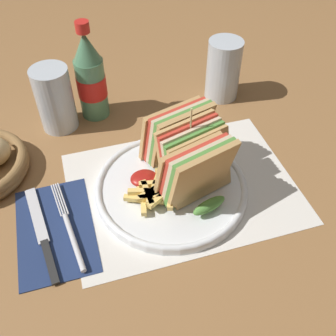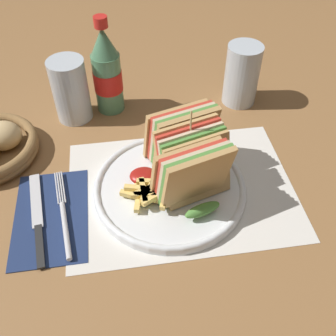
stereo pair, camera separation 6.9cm
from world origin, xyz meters
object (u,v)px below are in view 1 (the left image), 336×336
object	(u,v)px
club_sandwich	(189,155)
plate_main	(171,187)
fork	(71,232)
coke_bottle_near	(91,78)
knife	(42,232)
glass_far	(56,103)
glass_near	(223,73)

from	to	relation	value
club_sandwich	plate_main	bearing A→B (deg)	-166.41
fork	coke_bottle_near	distance (m)	0.33
fork	knife	distance (m)	0.05
club_sandwich	glass_far	size ratio (longest dim) A/B	1.56
plate_main	glass_near	size ratio (longest dim) A/B	2.01
coke_bottle_near	glass_near	size ratio (longest dim) A/B	1.56
club_sandwich	coke_bottle_near	xyz separation A→B (m)	(-0.13, 0.26, 0.02)
fork	glass_near	bearing A→B (deg)	30.05
club_sandwich	fork	bearing A→B (deg)	-166.39
club_sandwich	glass_near	world-z (taller)	club_sandwich
knife	glass_far	bearing A→B (deg)	70.18
glass_near	plate_main	bearing A→B (deg)	-128.21
glass_near	knife	bearing A→B (deg)	-146.84
club_sandwich	glass_near	bearing A→B (deg)	56.02
plate_main	fork	world-z (taller)	plate_main
plate_main	glass_far	distance (m)	0.30
plate_main	club_sandwich	xyz separation A→B (m)	(0.03, 0.01, 0.06)
club_sandwich	glass_far	distance (m)	0.31
coke_bottle_near	glass_far	xyz separation A→B (m)	(-0.08, -0.02, -0.03)
fork	coke_bottle_near	xyz separation A→B (m)	(0.09, 0.31, 0.08)
knife	coke_bottle_near	xyz separation A→B (m)	(0.14, 0.29, 0.08)
knife	glass_near	xyz separation A→B (m)	(0.43, 0.28, 0.05)
plate_main	glass_near	distance (m)	0.32
glass_near	glass_far	distance (m)	0.37
knife	coke_bottle_near	size ratio (longest dim) A/B	0.98
knife	glass_far	distance (m)	0.29
club_sandwich	coke_bottle_near	bearing A→B (deg)	116.08
coke_bottle_near	glass_near	bearing A→B (deg)	-3.01
knife	coke_bottle_near	bearing A→B (deg)	57.24
knife	glass_near	size ratio (longest dim) A/B	1.53
glass_far	knife	bearing A→B (deg)	-102.17
plate_main	knife	size ratio (longest dim) A/B	1.31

